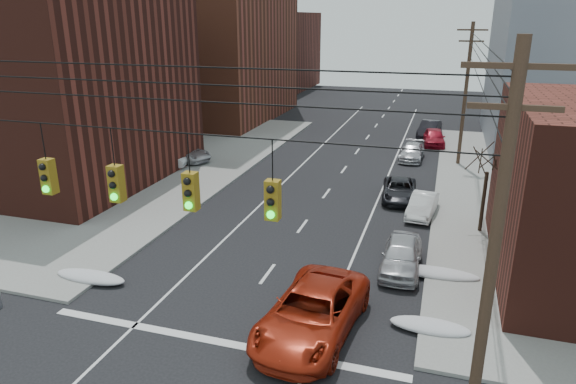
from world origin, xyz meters
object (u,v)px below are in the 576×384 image
Objects in this scene: red_pickup at (312,312)px; lot_car_a at (160,158)px; parked_car_a at (402,255)px; lot_car_d at (82,161)px; parked_car_c at (400,190)px; lot_car_c at (64,174)px; parked_car_b at (423,205)px; parked_car_f at (429,129)px; parked_car_d at (412,152)px; lot_car_b at (186,152)px; parked_car_e at (434,137)px.

red_pickup is 1.56× the size of lot_car_a.
lot_car_d is (-24.81, 9.12, 0.16)m from parked_car_a.
parked_car_c is 0.95× the size of lot_car_c.
lot_car_d reaches higher than parked_car_a.
parked_car_b is 2.99m from parked_car_c.
parked_car_c is at bearing 128.70° from parked_car_b.
lot_car_a is at bearing 149.01° from parked_car_a.
parked_car_f is at bearing 89.90° from parked_car_a.
parked_car_a reaches higher than parked_car_b.
lot_car_d is (-23.75, -0.89, 0.27)m from parked_car_c.
parked_car_d is at bearing 91.95° from red_pickup.
lot_car_d is at bearing 159.59° from parked_car_a.
parked_car_a is 1.12× the size of parked_car_b.
parked_car_d reaches higher than parked_car_c.
parked_car_c is (-1.06, 10.01, -0.12)m from parked_car_a.
lot_car_b is at bearing 142.74° from parked_car_a.
parked_car_a reaches higher than parked_car_d.
lot_car_c reaches higher than lot_car_a.
parked_car_e reaches higher than parked_car_b.
parked_car_d is at bearing -46.46° from lot_car_b.
red_pickup reaches higher than parked_car_b.
parked_car_b is at bearing 85.65° from parked_car_a.
lot_car_a is 0.93× the size of lot_car_d.
parked_car_f is at bearing 91.27° from red_pickup.
parked_car_e is at bearing -65.45° from lot_car_a.
parked_car_c is at bearing 95.82° from parked_car_a.
parked_car_e is 0.94× the size of lot_car_c.
parked_car_b is at bearing -95.12° from parked_car_e.
parked_car_e is (1.57, 16.01, 0.14)m from parked_car_c.
parked_car_b is at bearing -70.31° from lot_car_c.
parked_car_a is at bearing -134.55° from lot_car_d.
lot_car_a is at bearing 174.53° from parked_car_b.
parked_car_f is 1.06× the size of lot_car_d.
parked_car_d is at bearing 103.40° from parked_car_b.
red_pickup is 24.69m from lot_car_a.
lot_car_c is (-22.90, -14.35, 0.21)m from parked_car_d.
lot_car_a reaches higher than parked_car_a.
parked_car_e is at bearing -80.66° from lot_car_d.
lot_car_b is at bearing 167.37° from parked_car_b.
lot_car_d reaches higher than parked_car_f.
parked_car_f is 24.27m from lot_car_b.
lot_car_d reaches higher than lot_car_a.
parked_car_f reaches higher than parked_car_e.
lot_car_c is at bearing -145.79° from parked_car_d.
parked_car_b is 0.95× the size of lot_car_a.
parked_car_a is 22.91m from lot_car_a.
lot_car_b is 1.05× the size of lot_car_d.
lot_car_b is (-19.22, 6.61, 0.16)m from parked_car_b.
red_pickup is at bearing -86.29° from parked_car_f.
parked_car_b is 0.84× the size of lot_car_b.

